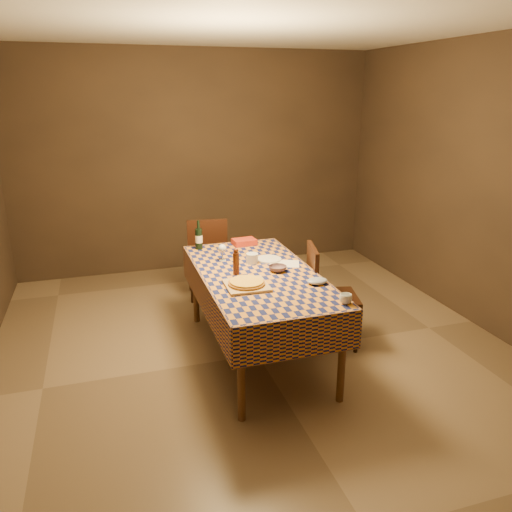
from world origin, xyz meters
name	(u,v)px	position (x,y,z in m)	size (l,w,h in m)	color
room	(258,204)	(0.00, 0.00, 1.35)	(5.00, 5.10, 2.70)	brown
dining_table	(258,281)	(0.00, 0.00, 0.69)	(0.94, 1.84, 0.77)	brown
cutting_board	(247,285)	(-0.18, -0.27, 0.78)	(0.32, 0.32, 0.02)	tan
pizza	(247,283)	(-0.18, -0.27, 0.80)	(0.36, 0.36, 0.03)	#945918
pepper_mill	(236,262)	(-0.18, 0.02, 0.87)	(0.06, 0.06, 0.22)	#492111
bowl	(278,269)	(0.17, -0.02, 0.79)	(0.15, 0.15, 0.05)	#5D464E
wine_glass	(222,249)	(-0.20, 0.39, 0.88)	(0.08, 0.08, 0.15)	silver
wine_bottle	(199,238)	(-0.34, 0.79, 0.87)	(0.09, 0.09, 0.28)	black
deli_tub	(252,258)	(0.02, 0.24, 0.81)	(0.11, 0.11, 0.09)	silver
takeout_container	(244,242)	(0.11, 0.80, 0.80)	(0.22, 0.16, 0.06)	#B22D17
white_plate	(269,259)	(0.19, 0.29, 0.78)	(0.22, 0.22, 0.01)	silver
tumbler	(346,299)	(0.40, -0.79, 0.81)	(0.09, 0.09, 0.07)	silver
flour_patch	(284,264)	(0.29, 0.14, 0.77)	(0.26, 0.20, 0.00)	white
flour_bag	(317,281)	(0.37, -0.38, 0.79)	(0.16, 0.12, 0.05)	#8F9BB8
chair_far	(207,254)	(-0.14, 1.37, 0.52)	(0.47, 0.48, 0.93)	black
chair_right	(324,290)	(0.63, 0.03, 0.52)	(0.51, 0.51, 0.93)	black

